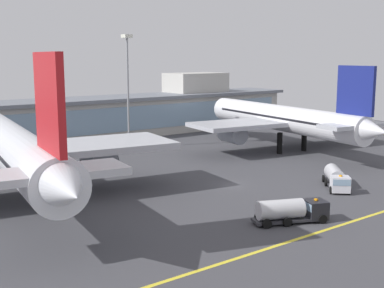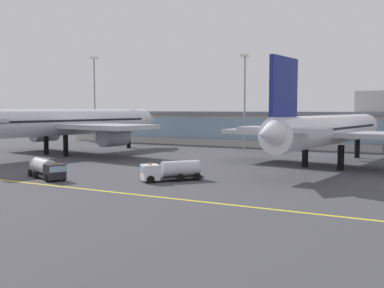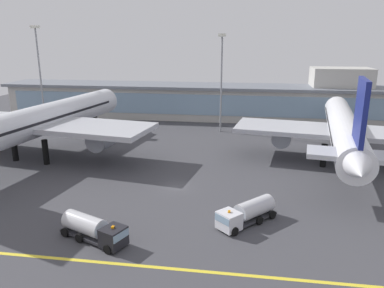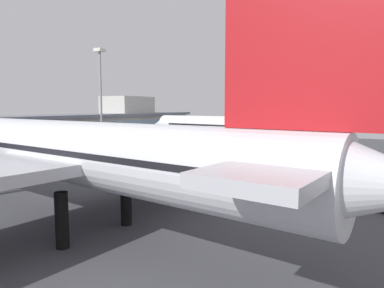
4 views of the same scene
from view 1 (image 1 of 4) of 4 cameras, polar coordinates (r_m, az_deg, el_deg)
The scene contains 8 objects.
ground_plane at distance 79.42m, azimuth 4.46°, elevation -4.56°, with size 180.00×180.00×0.00m, color #424247.
taxiway_centreline_stripe at distance 65.42m, azimuth 17.59°, elevation -8.12°, with size 144.00×0.50×0.01m, color yellow.
terminal_building at distance 124.06m, azimuth -11.57°, elevation 2.97°, with size 124.21×14.00×15.01m.
airliner_near_left at distance 72.89m, azimuth -19.23°, elevation -0.51°, with size 46.24×60.55×19.94m.
airliner_near_right at distance 109.49m, azimuth 10.02°, elevation 2.75°, with size 41.28×54.72×17.95m.
fuel_tanker_truck at distance 79.87m, azimuth 15.74°, elevation -3.70°, with size 7.93×8.28×2.90m.
baggage_tug_near at distance 62.55m, azimuth 11.14°, elevation -7.22°, with size 9.26×5.88×2.90m.
apron_light_mast_west at distance 110.04m, azimuth -7.16°, elevation 7.63°, with size 1.80×1.80×24.03m.
Camera 1 is at (-51.66, -57.07, 19.52)m, focal length 48.06 mm.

